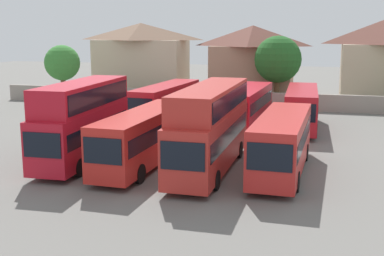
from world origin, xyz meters
name	(u,v)px	position (x,y,z in m)	size (l,w,h in m)	color
ground	(231,118)	(0.00, 18.00, 0.00)	(140.00, 140.00, 0.00)	slate
depot_boundary_wall	(242,100)	(0.00, 24.27, 0.90)	(56.00, 0.50, 1.80)	gray
bus_1	(82,118)	(-6.36, -0.22, 2.89)	(2.81, 10.17, 5.14)	red
bus_2	(144,135)	(-2.26, -0.13, 1.96)	(2.97, 11.32, 3.43)	red
bus_3	(210,124)	(1.92, -0.07, 2.87)	(2.77, 11.67, 5.10)	#B42822
bus_4	(282,140)	(6.16, 0.38, 1.98)	(2.95, 10.84, 3.47)	red
bus_5	(166,101)	(-5.40, 14.52, 1.96)	(3.44, 11.57, 3.43)	#B41923
bus_6	(204,103)	(-1.85, 14.28, 1.91)	(2.78, 11.03, 3.33)	red
bus_7	(248,105)	(2.11, 14.26, 1.94)	(3.05, 11.27, 3.39)	red
bus_8	(302,106)	(6.69, 14.33, 1.96)	(2.80, 10.81, 3.43)	#AF1A24
house_terrace_left	(141,60)	(-13.69, 30.83, 4.62)	(11.39, 6.35, 9.08)	#C6B293
house_terrace_centre	(252,63)	(0.22, 30.45, 4.48)	(9.72, 6.47, 8.78)	#9E7A60
tree_behind_wall	(278,60)	(3.49, 26.77, 5.12)	(5.08, 5.08, 7.69)	brown
tree_right_of_lot	(62,63)	(-19.36, 21.27, 4.69)	(3.85, 3.85, 6.67)	brown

